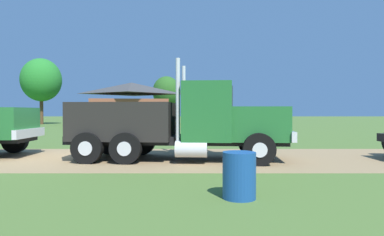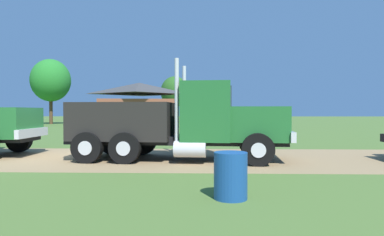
{
  "view_description": "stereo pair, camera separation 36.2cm",
  "coord_description": "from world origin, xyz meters",
  "views": [
    {
      "loc": [
        4.71,
        -11.61,
        1.67
      ],
      "look_at": [
        4.72,
        -0.43,
        1.44
      ],
      "focal_mm": 30.61,
      "sensor_mm": 36.0,
      "label": 1
    },
    {
      "loc": [
        5.07,
        -11.61,
        1.67
      ],
      "look_at": [
        4.72,
        -0.43,
        1.44
      ],
      "focal_mm": 30.61,
      "sensor_mm": 36.0,
      "label": 2
    }
  ],
  "objects": [
    {
      "name": "shed_building",
      "position": [
        -3.06,
        30.41,
        2.62
      ],
      "size": [
        10.51,
        8.88,
        5.38
      ],
      "color": "brown",
      "rests_on": "ground_plane"
    },
    {
      "name": "ground_plane",
      "position": [
        0.0,
        0.0,
        0.0
      ],
      "size": [
        200.0,
        200.0,
        0.0
      ],
      "primitive_type": "plane",
      "color": "#4D6C2E"
    },
    {
      "name": "tree_left",
      "position": [
        -14.86,
        30.87,
        5.74
      ],
      "size": [
        5.06,
        5.06,
        8.54
      ],
      "color": "#513823",
      "rests_on": "ground_plane"
    },
    {
      "name": "tree_mid",
      "position": [
        0.53,
        42.06,
        4.9
      ],
      "size": [
        4.59,
        4.59,
        7.44
      ],
      "color": "#513823",
      "rests_on": "ground_plane"
    },
    {
      "name": "dirt_track",
      "position": [
        0.0,
        0.0,
        0.0
      ],
      "size": [
        120.0,
        5.71,
        0.01
      ],
      "primitive_type": "cube",
      "color": "#967A52",
      "rests_on": "ground_plane"
    },
    {
      "name": "truck_foreground_white",
      "position": [
        4.2,
        -0.29,
        1.27
      ],
      "size": [
        7.7,
        3.08,
        3.36
      ],
      "color": "black",
      "rests_on": "ground_plane"
    },
    {
      "name": "steel_barrel",
      "position": [
        5.61,
        -5.38,
        0.44
      ],
      "size": [
        0.64,
        0.64,
        0.89
      ],
      "primitive_type": "cylinder",
      "color": "#19478C",
      "rests_on": "ground_plane"
    }
  ]
}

